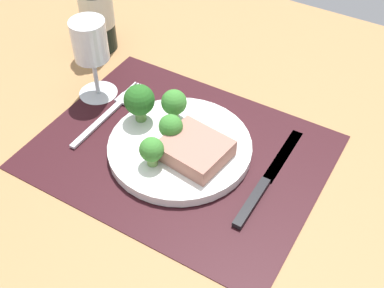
# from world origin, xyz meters

# --- Properties ---
(ground_plane) EXTENTS (1.40, 1.10, 0.03)m
(ground_plane) POSITION_xyz_m (0.00, 0.00, -0.01)
(ground_plane) COLOR #996D42
(placemat) EXTENTS (0.45, 0.35, 0.00)m
(placemat) POSITION_xyz_m (0.00, 0.00, 0.00)
(placemat) COLOR black
(placemat) RESTS_ON ground_plane
(plate) EXTENTS (0.23, 0.23, 0.02)m
(plate) POSITION_xyz_m (0.00, 0.00, 0.01)
(plate) COLOR white
(plate) RESTS_ON placemat
(steak) EXTENTS (0.11, 0.10, 0.03)m
(steak) POSITION_xyz_m (0.03, -0.01, 0.03)
(steak) COLOR #9E6B5B
(steak) RESTS_ON plate
(broccoli_front_edge) EXTENTS (0.04, 0.04, 0.05)m
(broccoli_front_edge) POSITION_xyz_m (-0.02, -0.00, 0.05)
(broccoli_front_edge) COLOR #6B994C
(broccoli_front_edge) RESTS_ON plate
(broccoli_near_fork) EXTENTS (0.04, 0.04, 0.05)m
(broccoli_near_fork) POSITION_xyz_m (-0.01, -0.06, 0.05)
(broccoli_near_fork) COLOR #6B994C
(broccoli_near_fork) RESTS_ON plate
(broccoli_back_left) EXTENTS (0.04, 0.04, 0.06)m
(broccoli_back_left) POSITION_xyz_m (-0.04, 0.05, 0.05)
(broccoli_back_left) COLOR #5B8942
(broccoli_back_left) RESTS_ON plate
(broccoli_near_steak) EXTENTS (0.05, 0.05, 0.07)m
(broccoli_near_steak) POSITION_xyz_m (-0.09, 0.02, 0.06)
(broccoli_near_steak) COLOR #5B8942
(broccoli_near_steak) RESTS_ON plate
(fork) EXTENTS (0.02, 0.19, 0.01)m
(fork) POSITION_xyz_m (-0.15, 0.01, 0.01)
(fork) COLOR silver
(fork) RESTS_ON placemat
(knife) EXTENTS (0.02, 0.23, 0.01)m
(knife) POSITION_xyz_m (0.15, 0.01, 0.01)
(knife) COLOR black
(knife) RESTS_ON placemat
(wine_bottle) EXTENTS (0.07, 0.07, 0.27)m
(wine_bottle) POSITION_xyz_m (-0.30, 0.17, 0.10)
(wine_bottle) COLOR black
(wine_bottle) RESTS_ON ground_plane
(wine_glass) EXTENTS (0.07, 0.07, 0.15)m
(wine_glass) POSITION_xyz_m (-0.21, 0.05, 0.10)
(wine_glass) COLOR silver
(wine_glass) RESTS_ON ground_plane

